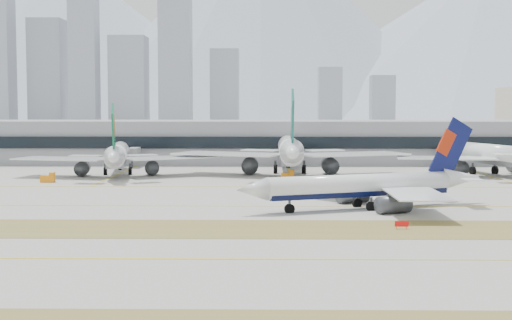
{
  "coord_description": "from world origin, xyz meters",
  "views": [
    {
      "loc": [
        11.22,
        -144.68,
        19.11
      ],
      "look_at": [
        8.67,
        18.0,
        7.5
      ],
      "focal_mm": 50.0,
      "sensor_mm": 36.0,
      "label": 1
    }
  ],
  "objects_px": {
    "widebody_eva": "(117,156)",
    "widebody_china_air": "(486,155)",
    "taxiing_airliner": "(368,186)",
    "widebody_cathay": "(290,152)",
    "terminal": "(236,141)"
  },
  "relations": [
    {
      "from": "widebody_eva",
      "to": "widebody_china_air",
      "type": "bearing_deg",
      "value": -97.23
    },
    {
      "from": "taxiing_airliner",
      "to": "terminal",
      "type": "distance_m",
      "value": 126.57
    },
    {
      "from": "terminal",
      "to": "taxiing_airliner",
      "type": "bearing_deg",
      "value": -75.95
    },
    {
      "from": "widebody_cathay",
      "to": "widebody_china_air",
      "type": "height_order",
      "value": "widebody_cathay"
    },
    {
      "from": "widebody_eva",
      "to": "widebody_china_air",
      "type": "distance_m",
      "value": 107.91
    },
    {
      "from": "widebody_cathay",
      "to": "taxiing_airliner",
      "type": "bearing_deg",
      "value": -169.87
    },
    {
      "from": "taxiing_airliner",
      "to": "widebody_cathay",
      "type": "height_order",
      "value": "widebody_cathay"
    },
    {
      "from": "taxiing_airliner",
      "to": "widebody_china_air",
      "type": "xyz_separation_m",
      "value": [
        44.86,
        72.85,
        1.42
      ]
    },
    {
      "from": "taxiing_airliner",
      "to": "widebody_cathay",
      "type": "distance_m",
      "value": 74.77
    },
    {
      "from": "widebody_china_air",
      "to": "terminal",
      "type": "height_order",
      "value": "widebody_china_air"
    },
    {
      "from": "taxiing_airliner",
      "to": "widebody_cathay",
      "type": "xyz_separation_m",
      "value": [
        -12.76,
        73.63,
        2.31
      ]
    },
    {
      "from": "widebody_cathay",
      "to": "terminal",
      "type": "bearing_deg",
      "value": 20.38
    },
    {
      "from": "widebody_eva",
      "to": "widebody_china_air",
      "type": "height_order",
      "value": "widebody_china_air"
    },
    {
      "from": "taxiing_airliner",
      "to": "terminal",
      "type": "relative_size",
      "value": 0.18
    },
    {
      "from": "widebody_eva",
      "to": "widebody_china_air",
      "type": "relative_size",
      "value": 0.99
    }
  ]
}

